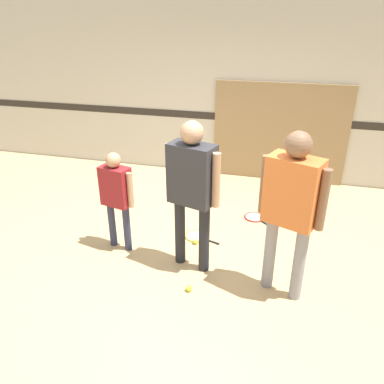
% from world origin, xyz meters
% --- Properties ---
extents(ground_plane, '(16.00, 16.00, 0.00)m').
position_xyz_m(ground_plane, '(0.00, 0.00, 0.00)').
color(ground_plane, tan).
extents(wall_back, '(16.00, 0.07, 3.20)m').
position_xyz_m(wall_back, '(0.00, 2.83, 1.60)').
color(wall_back, beige).
rests_on(wall_back, ground_plane).
extents(wall_panel, '(2.17, 0.05, 1.63)m').
position_xyz_m(wall_panel, '(0.91, 2.77, 0.82)').
color(wall_panel, '#9E7F56').
rests_on(wall_panel, ground_plane).
extents(person_instructor, '(0.61, 0.38, 1.67)m').
position_xyz_m(person_instructor, '(0.15, 0.00, 1.03)').
color(person_instructor, '#232328').
rests_on(person_instructor, ground_plane).
extents(person_student_left, '(0.45, 0.26, 1.22)m').
position_xyz_m(person_student_left, '(-0.79, 0.13, 0.76)').
color(person_student_left, '#2D334C').
rests_on(person_student_left, ground_plane).
extents(person_student_right, '(0.61, 0.42, 1.70)m').
position_xyz_m(person_student_right, '(1.15, -0.19, 1.05)').
color(person_student_right, gray).
rests_on(person_student_right, ground_plane).
extents(racket_spare_on_floor, '(0.51, 0.37, 0.03)m').
position_xyz_m(racket_spare_on_floor, '(0.07, 0.59, 0.01)').
color(racket_spare_on_floor, '#C6D838').
rests_on(racket_spare_on_floor, ground_plane).
extents(racket_second_spare, '(0.49, 0.46, 0.03)m').
position_xyz_m(racket_second_spare, '(0.73, 1.28, 0.01)').
color(racket_second_spare, red).
rests_on(racket_second_spare, ground_plane).
extents(tennis_ball_near_instructor, '(0.07, 0.07, 0.07)m').
position_xyz_m(tennis_ball_near_instructor, '(0.23, -0.44, 0.03)').
color(tennis_ball_near_instructor, '#CCE038').
rests_on(tennis_ball_near_instructor, ground_plane).
extents(tennis_ball_by_spare_racket, '(0.07, 0.07, 0.07)m').
position_xyz_m(tennis_ball_by_spare_racket, '(0.08, 0.43, 0.03)').
color(tennis_ball_by_spare_racket, '#CCE038').
rests_on(tennis_ball_by_spare_racket, ground_plane).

